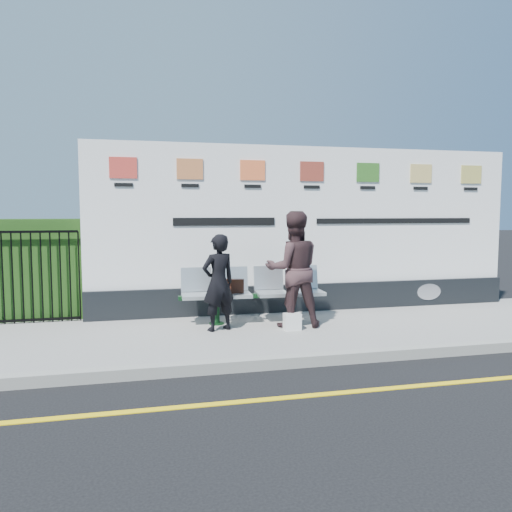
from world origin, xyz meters
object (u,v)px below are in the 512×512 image
at_px(woman_right, 293,269).
at_px(woman_left, 218,283).
at_px(bench, 254,307).
at_px(billboard, 310,240).

bearing_deg(woman_right, woman_left, 2.88).
relative_size(bench, woman_right, 1.28).
xyz_separation_m(bench, woman_left, (-0.65, -0.40, 0.49)).
bearing_deg(woman_left, bench, -168.49).
bearing_deg(woman_right, billboard, -116.28).
bearing_deg(billboard, woman_right, -119.90).
xyz_separation_m(billboard, bench, (-1.25, -0.81, -1.05)).
height_order(bench, woman_left, woman_left).
bearing_deg(billboard, woman_left, -147.44).
distance_m(billboard, bench, 1.83).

